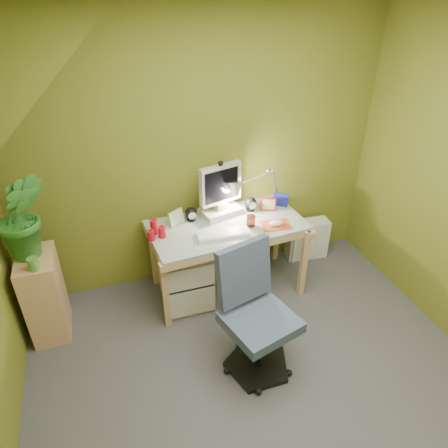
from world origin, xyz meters
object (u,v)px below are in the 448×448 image
object	(u,v)px
desk_lamp	(270,178)
radiator	(307,239)
side_ledge	(45,295)
monitor	(220,189)
task_chair	(260,321)
potted_plant	(22,216)
desk	(227,258)

from	to	relation	value
desk_lamp	radiator	distance (m)	0.90
desk_lamp	side_ledge	distance (m)	2.06
monitor	task_chair	bearing A→B (deg)	-107.96
potted_plant	task_chair	xyz separation A→B (m)	(1.44, -0.92, -0.58)
desk	side_ledge	size ratio (longest dim) A/B	1.79
desk	desk_lamp	xyz separation A→B (m)	(0.45, 0.18, 0.62)
radiator	desk	bearing A→B (deg)	-160.72
potted_plant	task_chair	bearing A→B (deg)	-32.52
desk_lamp	task_chair	size ratio (longest dim) A/B	0.59
potted_plant	radiator	xyz separation A→B (m)	(2.43, 0.22, -0.85)
monitor	potted_plant	bearing A→B (deg)	172.01
side_ledge	task_chair	world-z (taller)	task_chair
task_chair	radiator	bearing A→B (deg)	33.23
radiator	potted_plant	bearing A→B (deg)	-169.44
monitor	potted_plant	distance (m)	1.52
potted_plant	task_chair	world-z (taller)	potted_plant
desk_lamp	monitor	bearing A→B (deg)	-168.16
monitor	desk_lamp	bearing A→B (deg)	-14.51
task_chair	side_ledge	bearing A→B (deg)	133.23
desk	side_ledge	world-z (taller)	side_ledge
desk	monitor	size ratio (longest dim) A/B	2.69
desk	monitor	xyz separation A→B (m)	(0.00, 0.18, 0.59)
potted_plant	radiator	bearing A→B (deg)	5.22
desk	desk_lamp	world-z (taller)	desk_lamp
desk_lamp	potted_plant	size ratio (longest dim) A/B	0.84
task_chair	monitor	bearing A→B (deg)	70.86
monitor	side_ledge	bearing A→B (deg)	173.88
desk	potted_plant	world-z (taller)	potted_plant
side_ledge	potted_plant	world-z (taller)	potted_plant
desk_lamp	radiator	size ratio (longest dim) A/B	1.36
desk_lamp	radiator	xyz separation A→B (m)	(0.48, 0.05, -0.76)
radiator	monitor	bearing A→B (deg)	-171.57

